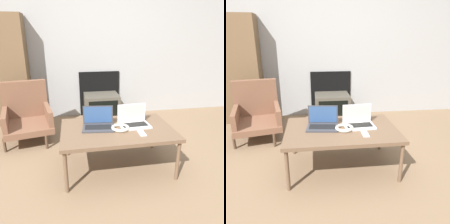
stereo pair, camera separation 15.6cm
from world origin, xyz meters
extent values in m
plane|color=#7A6047|center=(0.00, 0.00, 0.00)|extent=(14.00, 14.00, 0.00)
cube|color=#999999|center=(0.00, 2.07, 1.30)|extent=(7.00, 0.06, 2.60)
cube|color=black|center=(0.04, 2.03, 0.39)|extent=(0.71, 0.03, 0.79)
cube|color=brown|center=(0.00, 0.27, 0.44)|extent=(1.16, 0.76, 0.04)
cylinder|color=brown|center=(-0.54, -0.07, 0.21)|extent=(0.04, 0.04, 0.42)
cylinder|color=brown|center=(0.54, -0.07, 0.21)|extent=(0.04, 0.04, 0.42)
cylinder|color=brown|center=(-0.54, 0.62, 0.21)|extent=(0.04, 0.04, 0.42)
cylinder|color=brown|center=(0.54, 0.62, 0.21)|extent=(0.04, 0.04, 0.42)
cube|color=#38383D|center=(-0.20, 0.30, 0.46)|extent=(0.35, 0.27, 0.02)
cube|color=black|center=(-0.20, 0.30, 0.47)|extent=(0.29, 0.16, 0.00)
cube|color=#38383D|center=(-0.18, 0.42, 0.57)|extent=(0.32, 0.05, 0.20)
cube|color=#2D4C7F|center=(-0.18, 0.41, 0.57)|extent=(0.29, 0.04, 0.18)
cube|color=silver|center=(0.20, 0.30, 0.46)|extent=(0.33, 0.25, 0.02)
cube|color=black|center=(0.20, 0.30, 0.47)|extent=(0.28, 0.14, 0.00)
cube|color=silver|center=(0.19, 0.42, 0.57)|extent=(0.32, 0.03, 0.20)
cube|color=beige|center=(0.19, 0.41, 0.57)|extent=(0.30, 0.02, 0.18)
torus|color=beige|center=(0.03, 0.24, 0.47)|extent=(0.19, 0.19, 0.03)
cube|color=silver|center=(0.21, 0.10, 0.46)|extent=(0.06, 0.13, 0.01)
cube|color=#4C473D|center=(0.04, 1.78, 0.22)|extent=(0.58, 0.48, 0.44)
cube|color=black|center=(0.04, 1.53, 0.22)|extent=(0.47, 0.01, 0.34)
cube|color=brown|center=(-1.05, 1.12, 0.22)|extent=(0.73, 0.79, 0.08)
cube|color=brown|center=(-1.12, 1.40, 0.52)|extent=(0.61, 0.23, 0.52)
cube|color=brown|center=(-1.32, 1.06, 0.36)|extent=(0.19, 0.61, 0.20)
cube|color=brown|center=(-0.79, 1.18, 0.36)|extent=(0.19, 0.61, 0.20)
cylinder|color=#4C3828|center=(-1.31, 0.83, 0.09)|extent=(0.04, 0.04, 0.18)
cylinder|color=#4C3828|center=(-0.80, 0.83, 0.09)|extent=(0.04, 0.04, 0.18)
cylinder|color=#4C3828|center=(-1.31, 1.41, 0.09)|extent=(0.04, 0.04, 0.18)
cylinder|color=#4C3828|center=(-0.80, 1.41, 0.09)|extent=(0.04, 0.04, 0.18)
cube|color=brown|center=(-1.49, 1.87, 0.85)|extent=(0.75, 0.30, 1.69)
camera|label=1|loc=(-0.44, -1.79, 1.36)|focal=35.00mm
camera|label=2|loc=(-0.28, -1.81, 1.36)|focal=35.00mm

